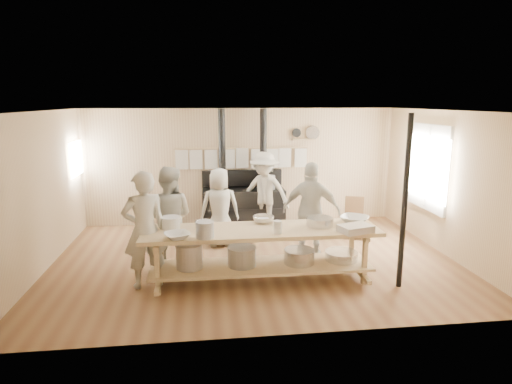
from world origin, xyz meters
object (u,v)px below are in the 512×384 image
(cook_center, at_px, (220,208))
(cook_by_window, at_px, (264,192))
(stove, at_px, (243,203))
(cook_right, at_px, (311,211))
(cook_far_left, at_px, (145,230))
(roasting_pan, at_px, (356,229))
(prep_table, at_px, (261,249))
(cook_left, at_px, (169,217))
(chair, at_px, (354,226))

(cook_center, relative_size, cook_by_window, 0.89)
(stove, bearing_deg, cook_right, -64.10)
(cook_far_left, distance_m, cook_center, 2.08)
(cook_center, bearing_deg, roasting_pan, 131.64)
(prep_table, relative_size, cook_center, 2.36)
(stove, relative_size, prep_table, 0.72)
(cook_center, bearing_deg, cook_right, 150.93)
(cook_left, height_order, cook_right, cook_right)
(cook_right, height_order, cook_by_window, cook_right)
(prep_table, distance_m, roasting_pan, 1.47)
(cook_far_left, relative_size, cook_left, 1.04)
(stove, height_order, prep_table, stove)
(cook_center, bearing_deg, cook_left, 45.43)
(stove, distance_m, chair, 2.45)
(cook_far_left, bearing_deg, prep_table, 159.64)
(cook_center, xyz_separation_m, roasting_pan, (1.94, -2.08, 0.14))
(cook_left, xyz_separation_m, cook_right, (2.46, 0.11, 0.01))
(cook_right, relative_size, cook_by_window, 1.01)
(roasting_pan, bearing_deg, chair, 70.37)
(cook_far_left, bearing_deg, chair, -173.22)
(cook_left, relative_size, cook_center, 1.12)
(roasting_pan, bearing_deg, cook_right, 105.98)
(cook_far_left, distance_m, roasting_pan, 3.14)
(roasting_pan, bearing_deg, cook_left, 158.12)
(chair, bearing_deg, cook_right, -120.29)
(stove, distance_m, cook_by_window, 0.68)
(cook_left, bearing_deg, cook_by_window, -124.20)
(chair, bearing_deg, prep_table, -120.14)
(cook_far_left, relative_size, cook_center, 1.17)
(stove, relative_size, cook_by_window, 1.52)
(cook_right, xyz_separation_m, roasting_pan, (0.36, -1.25, 0.04))
(stove, bearing_deg, roasting_pan, -67.64)
(cook_left, distance_m, roasting_pan, 3.04)
(cook_by_window, bearing_deg, prep_table, -74.36)
(cook_by_window, relative_size, roasting_pan, 3.58)
(cook_left, distance_m, cook_right, 2.47)
(prep_table, xyz_separation_m, roasting_pan, (1.38, -0.33, 0.38))
(stove, bearing_deg, cook_left, -123.10)
(cook_center, height_order, cook_by_window, cook_by_window)
(cook_by_window, bearing_deg, stove, 159.59)
(cook_right, bearing_deg, cook_far_left, 38.91)
(prep_table, height_order, chair, prep_table)
(chair, relative_size, roasting_pan, 1.73)
(cook_far_left, xyz_separation_m, cook_by_window, (2.16, 2.56, -0.03))
(cook_left, bearing_deg, prep_table, 162.73)
(stove, xyz_separation_m, cook_by_window, (0.42, -0.42, 0.34))
(cook_center, bearing_deg, prep_table, 106.31)
(cook_center, height_order, cook_right, cook_right)
(prep_table, distance_m, cook_far_left, 1.78)
(stove, xyz_separation_m, roasting_pan, (1.38, -3.35, 0.38))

